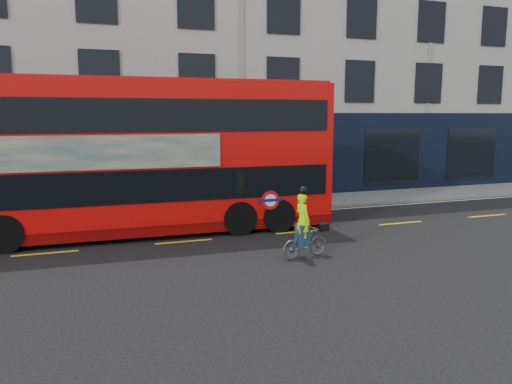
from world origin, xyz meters
name	(u,v)px	position (x,y,z in m)	size (l,w,h in m)	color
ground	(321,242)	(0.00, 0.00, 0.00)	(120.00, 120.00, 0.00)	black
pavement	(252,205)	(0.00, 6.50, 0.06)	(60.00, 3.00, 0.12)	slate
kerb	(265,211)	(0.00, 5.00, 0.07)	(60.00, 0.12, 0.13)	slate
building_terrace	(212,46)	(0.00, 12.94, 7.49)	(50.00, 10.07, 15.00)	#ACAAA2
road_edge_line	(267,214)	(0.00, 4.70, 0.00)	(58.00, 0.10, 0.01)	silver
lane_dashes	(301,232)	(0.00, 1.50, 0.00)	(58.00, 0.12, 0.01)	gold
bus	(144,156)	(-4.94, 3.13, 2.58)	(12.57, 3.16, 5.04)	red
cyclist	(304,234)	(-1.21, -1.35, 0.68)	(1.49, 0.64, 2.01)	#4E5154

